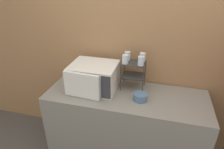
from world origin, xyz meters
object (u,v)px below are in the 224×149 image
at_px(glass_front_right, 141,61).
at_px(bowl, 140,97).
at_px(glass_back_right, 142,57).
at_px(microwave, 94,77).
at_px(glass_front_left, 125,59).
at_px(glass_back_left, 127,56).
at_px(dish_rack, 133,70).

distance_m(glass_front_right, bowl, 0.38).
relative_size(glass_back_right, bowl, 0.67).
relative_size(glass_front_right, bowl, 0.67).
relative_size(microwave, bowl, 3.54).
distance_m(glass_front_left, glass_back_right, 0.20).
distance_m(glass_front_right, glass_back_left, 0.20).
height_order(microwave, bowl, microwave).
distance_m(microwave, glass_back_left, 0.45).
distance_m(dish_rack, glass_back_left, 0.17).
bearing_deg(microwave, glass_back_left, 27.08).
distance_m(glass_back_right, glass_back_left, 0.17).
bearing_deg(microwave, glass_front_right, 8.14).
distance_m(microwave, glass_back_right, 0.59).
distance_m(glass_front_left, bowl, 0.43).
height_order(glass_back_right, glass_front_right, same).
xyz_separation_m(glass_front_right, bowl, (0.04, -0.18, -0.33)).
bearing_deg(glass_front_right, dish_rack, 147.29).
xyz_separation_m(glass_front_left, glass_back_right, (0.17, 0.11, 0.00)).
bearing_deg(glass_back_left, dish_rack, -32.04).
xyz_separation_m(microwave, bowl, (0.55, -0.10, -0.11)).
height_order(microwave, glass_back_left, glass_back_left).
distance_m(glass_front_left, glass_front_right, 0.17).
relative_size(glass_back_right, glass_front_right, 1.00).
relative_size(microwave, dish_rack, 1.59).
relative_size(glass_front_left, glass_back_right, 1.00).
distance_m(glass_back_right, bowl, 0.44).
bearing_deg(bowl, dish_rack, 117.99).
xyz_separation_m(microwave, glass_back_right, (0.52, 0.18, 0.22)).
xyz_separation_m(dish_rack, glass_front_right, (0.08, -0.05, 0.14)).
bearing_deg(glass_back_left, glass_back_right, 1.76).
bearing_deg(glass_front_left, glass_front_right, -1.02).
distance_m(dish_rack, glass_back_right, 0.17).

